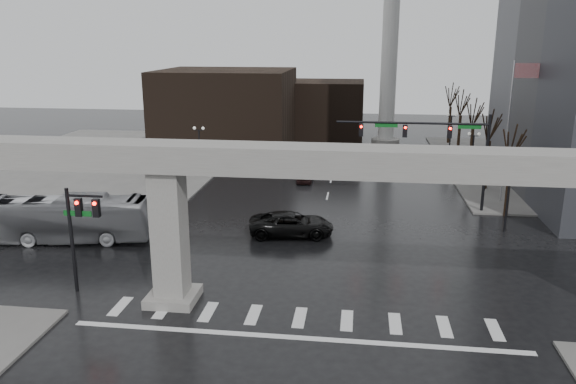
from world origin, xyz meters
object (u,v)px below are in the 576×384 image
Objects in this scene: far_car at (305,175)px; pickup_truck at (291,224)px; signal_mast_arm at (439,141)px; city_bus at (66,219)px.

pickup_truck is at bearing -88.38° from far_car.
signal_mast_arm is 14.20m from pickup_truck.
signal_mast_arm is 15.09m from far_car.
city_bus is at bearing -157.84° from signal_mast_arm.
pickup_truck is (-10.94, -7.56, -4.99)m from signal_mast_arm.
city_bus is (-26.34, -10.73, -4.21)m from signal_mast_arm.
signal_mast_arm is at bearing -76.42° from city_bus.
pickup_truck is at bearing -86.93° from city_bus.
signal_mast_arm is 1.04× the size of city_bus.
pickup_truck reaches higher than far_car.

